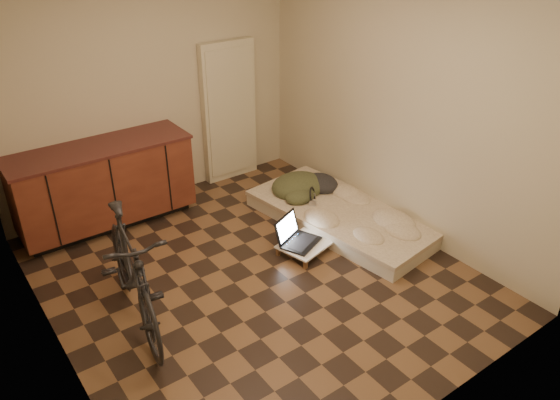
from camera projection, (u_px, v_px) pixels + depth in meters
room_shell at (251, 147)px, 4.50m from camera, size 3.50×4.00×2.60m
cabinets at (104, 185)px, 5.73m from camera, size 1.84×0.62×0.91m
appliance_panel at (229, 112)px, 6.59m from camera, size 0.70×0.10×1.70m
bicycle at (131, 267)px, 4.33m from camera, size 0.75×1.70×1.06m
futon at (343, 216)px, 5.91m from camera, size 1.26×2.19×0.18m
clothing_pile at (304, 179)px, 6.20m from camera, size 0.74×0.64×0.27m
headphones at (313, 195)px, 5.97m from camera, size 0.32×0.31×0.16m
lap_desk at (309, 242)px, 5.46m from camera, size 0.70×0.54×0.10m
laptop at (297, 238)px, 5.40m from camera, size 0.49×0.46×0.26m
mouse at (321, 229)px, 5.61m from camera, size 0.09×0.12×0.04m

